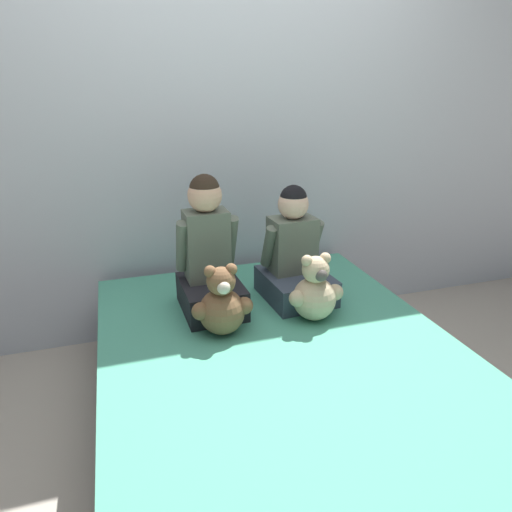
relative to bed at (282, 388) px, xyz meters
The scene contains 7 objects.
ground_plane 0.21m from the bed, ahead, with size 14.00×14.00×0.00m, color #B2A899.
wall_behind_bed 1.48m from the bed, 90.00° to the left, with size 8.00×0.06×2.50m.
bed is the anchor object (origin of this frame).
child_on_left 0.70m from the bed, 115.09° to the left, with size 0.30×0.38×0.67m.
child_on_right 0.67m from the bed, 63.42° to the left, with size 0.34×0.40×0.59m.
teddy_bear_held_by_left_child 0.46m from the bed, 136.57° to the left, with size 0.28×0.21×0.33m.
teddy_bear_held_by_right_child 0.46m from the bed, 40.54° to the left, with size 0.27×0.21×0.33m.
Camera 1 is at (-0.61, -1.56, 1.48)m, focal length 32.00 mm.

